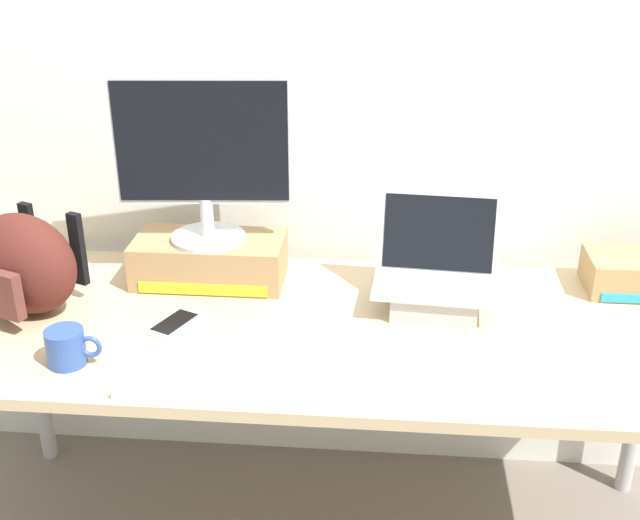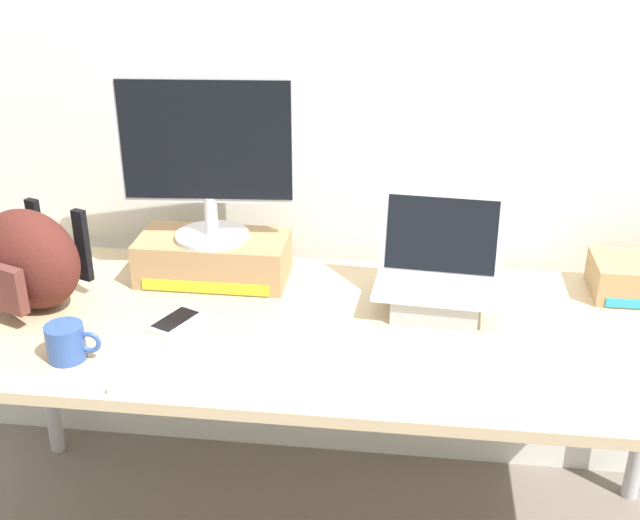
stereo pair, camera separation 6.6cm
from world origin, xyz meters
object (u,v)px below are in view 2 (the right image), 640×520
(external_keyboard, at_px, (204,381))
(cell_phone, at_px, (175,321))
(coffee_mug, at_px, (67,342))
(toner_box_yellow, at_px, (214,258))
(plush_toy, at_px, (41,250))
(open_laptop, at_px, (437,288))
(desktop_monitor, at_px, (207,155))
(messenger_backpack, at_px, (28,260))

(external_keyboard, distance_m, cell_phone, 0.31)
(coffee_mug, bearing_deg, toner_box_yellow, 62.94)
(cell_phone, bearing_deg, plush_toy, 172.81)
(plush_toy, bearing_deg, coffee_mug, -59.60)
(open_laptop, relative_size, external_keyboard, 0.84)
(desktop_monitor, bearing_deg, external_keyboard, -83.14)
(messenger_backpack, distance_m, coffee_mug, 0.33)
(toner_box_yellow, height_order, plush_toy, toner_box_yellow)
(open_laptop, relative_size, cell_phone, 2.03)
(open_laptop, distance_m, plush_toy, 1.17)
(toner_box_yellow, bearing_deg, desktop_monitor, -83.61)
(toner_box_yellow, relative_size, plush_toy, 5.12)
(open_laptop, bearing_deg, toner_box_yellow, 174.59)
(cell_phone, bearing_deg, external_keyboard, -37.23)
(cell_phone, bearing_deg, messenger_backpack, -162.39)
(external_keyboard, xyz_separation_m, coffee_mug, (-0.35, 0.07, 0.03))
(desktop_monitor, distance_m, messenger_backpack, 0.54)
(messenger_backpack, bearing_deg, toner_box_yellow, 48.00)
(toner_box_yellow, relative_size, messenger_backpack, 1.18)
(plush_toy, bearing_deg, open_laptop, -7.07)
(toner_box_yellow, relative_size, coffee_mug, 3.15)
(external_keyboard, bearing_deg, desktop_monitor, 101.22)
(toner_box_yellow, xyz_separation_m, cell_phone, (-0.04, -0.27, -0.06))
(toner_box_yellow, xyz_separation_m, open_laptop, (0.63, -0.11, -0.00))
(external_keyboard, relative_size, cell_phone, 2.42)
(toner_box_yellow, height_order, desktop_monitor, desktop_monitor)
(open_laptop, distance_m, cell_phone, 0.68)
(messenger_backpack, height_order, plush_toy, messenger_backpack)
(toner_box_yellow, xyz_separation_m, external_keyboard, (0.11, -0.54, -0.05))
(desktop_monitor, distance_m, coffee_mug, 0.61)
(open_laptop, relative_size, messenger_backpack, 0.95)
(toner_box_yellow, distance_m, desktop_monitor, 0.30)
(external_keyboard, height_order, messenger_backpack, messenger_backpack)
(coffee_mug, distance_m, plush_toy, 0.58)
(external_keyboard, height_order, coffee_mug, coffee_mug)
(messenger_backpack, xyz_separation_m, coffee_mug, (0.20, -0.24, -0.09))
(cell_phone, height_order, plush_toy, plush_toy)
(toner_box_yellow, bearing_deg, cell_phone, -97.85)
(open_laptop, bearing_deg, messenger_backpack, -169.59)
(coffee_mug, xyz_separation_m, cell_phone, (0.20, 0.20, -0.04))
(coffee_mug, bearing_deg, desktop_monitor, 62.88)
(open_laptop, distance_m, messenger_backpack, 1.07)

